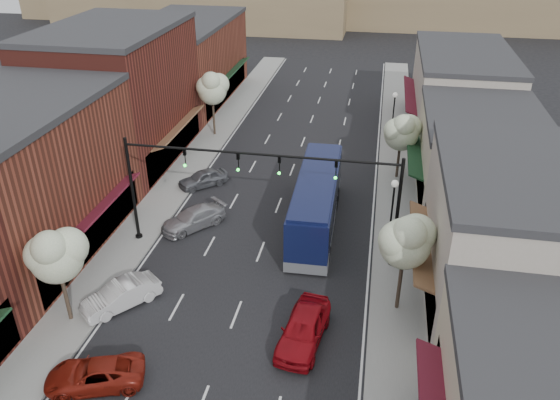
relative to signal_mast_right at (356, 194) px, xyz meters
The scene contains 25 objects.
ground 10.81m from the signal_mast_right, 125.10° to the right, with size 160.00×160.00×0.00m, color black.
sidewalk_left 18.10m from the signal_mast_right, 143.17° to the left, with size 2.80×73.00×0.15m, color gray.
sidewalk_right 11.78m from the signal_mast_right, 75.18° to the left, with size 2.80×73.00×0.15m, color gray.
curb_left 17.04m from the signal_mast_right, 140.24° to the left, with size 0.25×73.00×0.17m, color gray.
curb_right 11.53m from the signal_mast_right, 82.52° to the left, with size 0.25×73.00×0.17m, color gray.
bldg_left_midnear 19.95m from the signal_mast_right, behind, with size 10.14×14.10×9.40m.
bldg_left_midfar 23.22m from the signal_mast_right, 148.85° to the left, with size 10.14×14.10×10.90m.
bldg_left_far 34.32m from the signal_mast_right, 125.32° to the left, with size 10.14×18.10×8.40m.
bldg_right_midnear 8.37m from the signal_mast_right, 13.86° to the right, with size 9.14×12.10×7.90m.
bldg_right_midfar 12.94m from the signal_mast_right, 51.07° to the left, with size 9.14×12.10×6.40m.
bldg_right_far 25.35m from the signal_mast_right, 71.37° to the left, with size 9.14×16.10×7.40m.
signal_mast_right is the anchor object (origin of this frame).
signal_mast_left 11.24m from the signal_mast_right, behind, with size 8.22×0.46×7.00m.
tree_right_near 4.89m from the signal_mast_right, 56.09° to the right, with size 2.85×2.65×5.95m.
tree_right_far 12.27m from the signal_mast_right, 77.15° to the left, with size 2.85×2.65×5.43m.
tree_left_near 16.05m from the signal_mast_right, 149.86° to the right, with size 2.85×2.65×5.69m.
tree_left_far 22.68m from the signal_mast_right, 127.71° to the left, with size 2.85×2.65×6.13m.
lamp_post_near 3.69m from the signal_mast_right, 48.95° to the left, with size 0.44×0.44×4.44m.
lamp_post_far 20.19m from the signal_mast_right, 83.78° to the left, with size 0.44×0.44×4.44m.
coach_bus 5.39m from the signal_mast_right, 125.26° to the left, with size 2.85×11.77×3.58m.
red_hatchback 8.44m from the signal_mast_right, 104.29° to the right, with size 1.93×4.81×1.64m, color maroon.
parked_car_a 16.31m from the signal_mast_right, 132.10° to the right, with size 2.01×4.36×1.21m, color maroon.
parked_car_b 14.00m from the signal_mast_right, 151.57° to the right, with size 1.47×4.22×1.39m, color silver.
parked_car_c 11.53m from the signal_mast_right, 168.96° to the left, with size 1.83×4.50×1.31m, color #A4A4AA.
parked_car_d 14.79m from the signal_mast_right, 146.07° to the left, with size 1.52×3.78×1.29m, color slate.
Camera 1 is at (6.36, -19.48, 19.08)m, focal length 35.00 mm.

